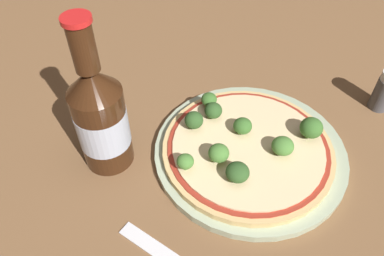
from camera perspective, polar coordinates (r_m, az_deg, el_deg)
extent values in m
plane|color=brown|center=(0.56, 9.76, -3.70)|extent=(3.00, 3.00, 0.00)
cylinder|color=#A3B293|center=(0.55, 8.79, -3.61)|extent=(0.28, 0.28, 0.01)
cylinder|color=tan|center=(0.54, 8.46, -3.22)|extent=(0.24, 0.24, 0.01)
cylinder|color=maroon|center=(0.53, 8.53, -2.82)|extent=(0.23, 0.23, 0.00)
cylinder|color=beige|center=(0.53, 8.55, -2.73)|extent=(0.21, 0.21, 0.00)
cylinder|color=#6B8E51|center=(0.58, 2.58, 3.70)|extent=(0.01, 0.01, 0.01)
ellipsoid|color=#386628|center=(0.57, 2.62, 4.39)|extent=(0.02, 0.02, 0.02)
cylinder|color=#6B8E51|center=(0.49, 6.84, -7.41)|extent=(0.01, 0.01, 0.01)
ellipsoid|color=#2D5123|center=(0.48, 6.95, -6.71)|extent=(0.03, 0.03, 0.02)
cylinder|color=#6B8E51|center=(0.54, 7.44, -0.57)|extent=(0.01, 0.01, 0.01)
ellipsoid|color=#386628|center=(0.53, 7.54, 0.13)|extent=(0.03, 0.03, 0.02)
cylinder|color=#6B8E51|center=(0.56, 17.43, -0.87)|extent=(0.01, 0.01, 0.01)
ellipsoid|color=#386628|center=(0.55, 17.72, 0.03)|extent=(0.03, 0.03, 0.03)
cylinder|color=#6B8E51|center=(0.54, 0.29, 0.41)|extent=(0.01, 0.01, 0.01)
ellipsoid|color=#2D5123|center=(0.54, 0.29, 1.21)|extent=(0.03, 0.03, 0.03)
cylinder|color=#6B8E51|center=(0.53, 13.65, -3.16)|extent=(0.01, 0.01, 0.01)
ellipsoid|color=#477A33|center=(0.52, 13.84, -2.43)|extent=(0.03, 0.03, 0.02)
cylinder|color=#6B8E51|center=(0.49, -1.01, -5.81)|extent=(0.01, 0.01, 0.01)
ellipsoid|color=#477A33|center=(0.49, -1.03, -5.11)|extent=(0.02, 0.02, 0.02)
cylinder|color=#6B8E51|center=(0.50, 4.03, -4.66)|extent=(0.01, 0.01, 0.01)
ellipsoid|color=#477A33|center=(0.49, 4.10, -3.82)|extent=(0.03, 0.03, 0.02)
cylinder|color=#6B8E51|center=(0.56, 2.97, 1.70)|extent=(0.01, 0.01, 0.01)
ellipsoid|color=#2D5123|center=(0.55, 3.01, 2.43)|extent=(0.03, 0.03, 0.02)
cylinder|color=#381E0F|center=(0.51, -13.39, 0.07)|extent=(0.07, 0.07, 0.12)
cylinder|color=#B2BCD1|center=(0.51, -13.44, 0.26)|extent=(0.07, 0.07, 0.06)
cone|color=#381E0F|center=(0.46, -15.07, 6.91)|extent=(0.07, 0.07, 0.03)
cylinder|color=#381E0F|center=(0.43, -16.29, 11.78)|extent=(0.03, 0.03, 0.06)
cylinder|color=red|center=(0.41, -17.27, 15.57)|extent=(0.03, 0.03, 0.01)
cylinder|color=#4C4C51|center=(0.67, 27.14, 4.66)|extent=(0.03, 0.03, 0.06)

